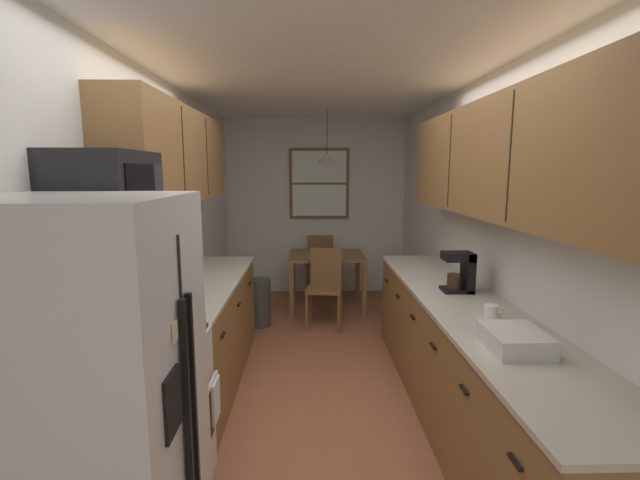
{
  "coord_description": "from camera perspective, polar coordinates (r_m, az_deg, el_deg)",
  "views": [
    {
      "loc": [
        -0.1,
        -2.86,
        1.81
      ],
      "look_at": [
        0.0,
        1.21,
        1.16
      ],
      "focal_mm": 24.67,
      "sensor_mm": 36.0,
      "label": 1
    }
  ],
  "objects": [
    {
      "name": "dining_chair_near",
      "position": [
        5.18,
        0.65,
        -5.62
      ],
      "size": [
        0.45,
        0.45,
        0.9
      ],
      "color": "brown",
      "rests_on": "ground"
    },
    {
      "name": "dish_rack",
      "position": [
        2.51,
        23.97,
        -11.74
      ],
      "size": [
        0.28,
        0.34,
        0.1
      ],
      "primitive_type": "cube",
      "color": "silver",
      "rests_on": "counter_right"
    },
    {
      "name": "counter_right",
      "position": [
        3.4,
        18.16,
        -14.95
      ],
      "size": [
        0.64,
        3.4,
        0.9
      ],
      "color": "brown",
      "rests_on": "ground"
    },
    {
      "name": "dining_chair_far",
      "position": [
        6.39,
        -0.12,
        -2.81
      ],
      "size": [
        0.44,
        0.44,
        0.9
      ],
      "color": "brown",
      "rests_on": "ground"
    },
    {
      "name": "stove_range",
      "position": [
        2.74,
        -21.76,
        -20.83
      ],
      "size": [
        0.66,
        0.58,
        1.1
      ],
      "color": "silver",
      "rests_on": "ground"
    },
    {
      "name": "microwave_over_range",
      "position": [
        2.44,
        -26.0,
        6.16
      ],
      "size": [
        0.39,
        0.57,
        0.36
      ],
      "color": "black"
    },
    {
      "name": "wall_right",
      "position": [
        4.15,
        18.99,
        1.15
      ],
      "size": [
        0.1,
        9.0,
        2.55
      ],
      "primitive_type": "cube",
      "color": "silver",
      "rests_on": "ground"
    },
    {
      "name": "wall_left",
      "position": [
        4.09,
        -19.26,
        1.01
      ],
      "size": [
        0.1,
        9.0,
        2.55
      ],
      "primitive_type": "cube",
      "color": "silver",
      "rests_on": "ground"
    },
    {
      "name": "upper_cabinets_left",
      "position": [
        3.67,
        -18.23,
        10.34
      ],
      "size": [
        0.33,
        2.19,
        0.71
      ],
      "color": "brown"
    },
    {
      "name": "dish_towel",
      "position": [
        2.76,
        -13.35,
        -19.56
      ],
      "size": [
        0.02,
        0.16,
        0.24
      ],
      "primitive_type": "cube",
      "color": "white"
    },
    {
      "name": "trash_bin",
      "position": [
        5.26,
        -8.03,
        -8.01
      ],
      "size": [
        0.29,
        0.29,
        0.55
      ],
      "primitive_type": "cylinder",
      "color": "#3F3F42",
      "rests_on": "ground"
    },
    {
      "name": "refrigerator",
      "position": [
        1.99,
        -27.81,
        -20.45
      ],
      "size": [
        0.76,
        0.73,
        1.72
      ],
      "color": "silver",
      "rests_on": "ground"
    },
    {
      "name": "dining_table",
      "position": [
        5.76,
        0.88,
        -2.93
      ],
      "size": [
        0.95,
        0.83,
        0.73
      ],
      "color": "brown",
      "rests_on": "ground"
    },
    {
      "name": "coffee_maker",
      "position": [
        3.49,
        17.86,
        -3.86
      ],
      "size": [
        0.22,
        0.18,
        0.3
      ],
      "color": "black",
      "rests_on": "counter_right"
    },
    {
      "name": "mug_by_coffeemaker",
      "position": [
        2.95,
        21.36,
        -8.65
      ],
      "size": [
        0.12,
        0.08,
        0.09
      ],
      "color": "white",
      "rests_on": "counter_right"
    },
    {
      "name": "pendant_light",
      "position": [
        5.63,
        0.91,
        10.56
      ],
      "size": [
        0.26,
        0.26,
        0.64
      ],
      "color": "black"
    },
    {
      "name": "counter_left",
      "position": [
        3.92,
        -14.94,
        -11.55
      ],
      "size": [
        0.64,
        2.11,
        0.9
      ],
      "color": "brown",
      "rests_on": "ground"
    },
    {
      "name": "storage_canister",
      "position": [
        2.99,
        -19.05,
        -7.41
      ],
      "size": [
        0.12,
        0.12,
        0.17
      ],
      "color": "red",
      "rests_on": "counter_left"
    },
    {
      "name": "wall_back",
      "position": [
        6.53,
        -0.58,
        4.33
      ],
      "size": [
        4.4,
        0.1,
        2.55
      ],
      "primitive_type": "cube",
      "color": "silver",
      "rests_on": "ground"
    },
    {
      "name": "back_window",
      "position": [
        6.44,
        -0.1,
        7.33
      ],
      "size": [
        0.86,
        0.05,
        1.02
      ],
      "color": "brown"
    },
    {
      "name": "ground_plane",
      "position": [
        4.26,
        0.02,
        -16.11
      ],
      "size": [
        12.0,
        12.0,
        0.0
      ],
      "primitive_type": "plane",
      "color": "#995B3D"
    },
    {
      "name": "upper_cabinets_right",
      "position": [
        3.13,
        22.22,
        9.64
      ],
      "size": [
        0.33,
        3.08,
        0.76
      ],
      "color": "brown"
    },
    {
      "name": "ceiling_slab",
      "position": [
        3.94,
        0.03,
        20.48
      ],
      "size": [
        4.4,
        9.0,
        0.08
      ],
      "primitive_type": "cube",
      "color": "white"
    }
  ]
}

